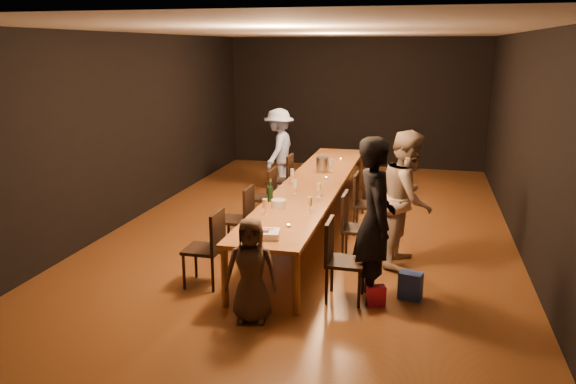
% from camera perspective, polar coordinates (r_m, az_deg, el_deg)
% --- Properties ---
extents(ground, '(10.00, 10.00, 0.00)m').
position_cam_1_polar(ground, '(8.86, 2.53, -3.76)').
color(ground, '#492412').
rests_on(ground, ground).
extents(room_shell, '(6.04, 10.04, 3.02)m').
position_cam_1_polar(room_shell, '(8.44, 2.69, 9.75)').
color(room_shell, black).
rests_on(room_shell, ground).
extents(table, '(0.90, 6.00, 0.75)m').
position_cam_1_polar(table, '(8.66, 2.58, 0.65)').
color(table, brown).
rests_on(table, ground).
extents(chair_right_0, '(0.42, 0.42, 0.93)m').
position_cam_1_polar(chair_right_0, '(6.34, 5.87, -6.97)').
color(chair_right_0, black).
rests_on(chair_right_0, ground).
extents(chair_right_1, '(0.42, 0.42, 0.93)m').
position_cam_1_polar(chair_right_1, '(7.46, 7.17, -3.65)').
color(chair_right_1, black).
rests_on(chair_right_1, ground).
extents(chair_right_2, '(0.42, 0.42, 0.93)m').
position_cam_1_polar(chair_right_2, '(8.60, 8.12, -1.21)').
color(chair_right_2, black).
rests_on(chair_right_2, ground).
extents(chair_right_3, '(0.42, 0.42, 0.93)m').
position_cam_1_polar(chair_right_3, '(9.76, 8.84, 0.65)').
color(chair_right_3, black).
rests_on(chair_right_3, ground).
extents(chair_left_0, '(0.42, 0.42, 0.93)m').
position_cam_1_polar(chair_left_0, '(6.76, -8.61, -5.66)').
color(chair_left_0, black).
rests_on(chair_left_0, ground).
extents(chair_left_1, '(0.42, 0.42, 0.93)m').
position_cam_1_polar(chair_left_1, '(7.82, -5.30, -2.74)').
color(chair_left_1, black).
rests_on(chair_left_1, ground).
extents(chair_left_2, '(0.42, 0.42, 0.93)m').
position_cam_1_polar(chair_left_2, '(8.92, -2.80, -0.52)').
color(chair_left_2, black).
rests_on(chair_left_2, ground).
extents(chair_left_3, '(0.42, 0.42, 0.93)m').
position_cam_1_polar(chair_left_3, '(10.04, -0.86, 1.22)').
color(chair_left_3, black).
rests_on(chair_left_3, ground).
extents(woman_birthday, '(0.61, 0.77, 1.86)m').
position_cam_1_polar(woman_birthday, '(6.25, 8.84, -2.85)').
color(woman_birthday, black).
rests_on(woman_birthday, ground).
extents(woman_tan, '(0.79, 0.95, 1.77)m').
position_cam_1_polar(woman_tan, '(7.38, 12.06, -0.66)').
color(woman_tan, '#C0A990').
rests_on(woman_tan, ground).
extents(man_blue, '(0.67, 1.08, 1.62)m').
position_cam_1_polar(man_blue, '(11.08, -0.94, 4.31)').
color(man_blue, '#8FA5DD').
rests_on(man_blue, ground).
extents(child, '(0.60, 0.44, 1.11)m').
position_cam_1_polar(child, '(5.83, -3.77, -7.92)').
color(child, '#453427').
rests_on(child, ground).
extents(gift_bag_red, '(0.22, 0.17, 0.23)m').
position_cam_1_polar(gift_bag_red, '(6.37, 8.94, -10.38)').
color(gift_bag_red, '#D8204E').
rests_on(gift_bag_red, ground).
extents(gift_bag_blue, '(0.28, 0.22, 0.31)m').
position_cam_1_polar(gift_bag_blue, '(6.59, 12.34, -9.28)').
color(gift_bag_blue, '#284AB0').
rests_on(gift_bag_blue, ground).
extents(birthday_cake, '(0.36, 0.31, 0.08)m').
position_cam_1_polar(birthday_cake, '(6.18, -2.39, -4.28)').
color(birthday_cake, white).
rests_on(birthday_cake, table).
extents(plate_stack, '(0.25, 0.25, 0.11)m').
position_cam_1_polar(plate_stack, '(7.28, -0.95, -1.21)').
color(plate_stack, silver).
rests_on(plate_stack, table).
extents(champagne_bottle, '(0.09, 0.09, 0.31)m').
position_cam_1_polar(champagne_bottle, '(7.56, -1.81, 0.18)').
color(champagne_bottle, black).
rests_on(champagne_bottle, table).
extents(ice_bucket, '(0.25, 0.25, 0.23)m').
position_cam_1_polar(ice_bucket, '(9.45, 3.52, 2.84)').
color(ice_bucket, '#B1B1B6').
rests_on(ice_bucket, table).
extents(wineglass_0, '(0.06, 0.06, 0.21)m').
position_cam_1_polar(wineglass_0, '(6.97, -2.37, -1.52)').
color(wineglass_0, beige).
rests_on(wineglass_0, table).
extents(wineglass_1, '(0.06, 0.06, 0.21)m').
position_cam_1_polar(wineglass_1, '(7.05, 2.23, -1.33)').
color(wineglass_1, beige).
rests_on(wineglass_1, table).
extents(wineglass_2, '(0.06, 0.06, 0.21)m').
position_cam_1_polar(wineglass_2, '(7.96, 0.71, 0.53)').
color(wineglass_2, silver).
rests_on(wineglass_2, table).
extents(wineglass_3, '(0.06, 0.06, 0.21)m').
position_cam_1_polar(wineglass_3, '(7.79, 3.16, 0.20)').
color(wineglass_3, beige).
rests_on(wineglass_3, table).
extents(wineglass_4, '(0.06, 0.06, 0.21)m').
position_cam_1_polar(wineglass_4, '(8.67, 0.43, 1.70)').
color(wineglass_4, silver).
rests_on(wineglass_4, table).
extents(wineglass_5, '(0.06, 0.06, 0.21)m').
position_cam_1_polar(wineglass_5, '(9.45, 4.45, 2.73)').
color(wineglass_5, silver).
rests_on(wineglass_5, table).
extents(tealight_near, '(0.05, 0.05, 0.03)m').
position_cam_1_polar(tealight_near, '(6.52, 0.05, -3.46)').
color(tealight_near, '#B2B7B2').
rests_on(tealight_near, table).
extents(tealight_mid, '(0.05, 0.05, 0.03)m').
position_cam_1_polar(tealight_mid, '(8.89, 3.89, 1.41)').
color(tealight_mid, '#B2B7B2').
rests_on(tealight_mid, table).
extents(tealight_far, '(0.05, 0.05, 0.03)m').
position_cam_1_polar(tealight_far, '(10.39, 5.38, 3.31)').
color(tealight_far, '#B2B7B2').
rests_on(tealight_far, table).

